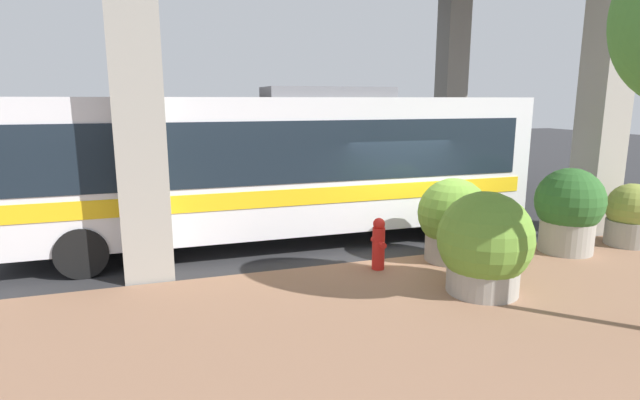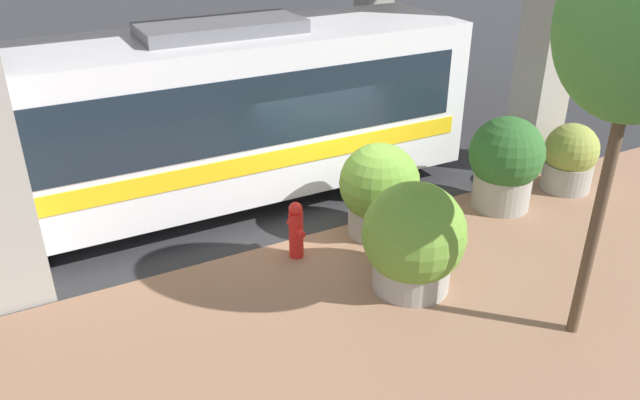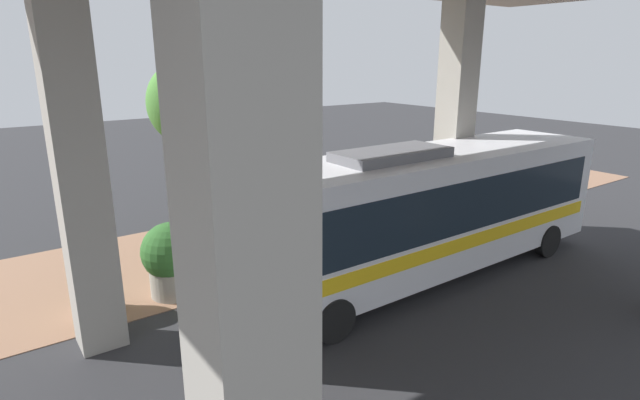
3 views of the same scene
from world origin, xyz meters
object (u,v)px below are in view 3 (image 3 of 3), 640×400
at_px(planter_back, 273,242).
at_px(street_tree_near, 180,104).
at_px(planter_front, 258,223).
at_px(fire_hydrant, 323,240).
at_px(bus, 422,207).
at_px(planter_extra, 95,286).
at_px(planter_middle, 172,258).

xyz_separation_m(planter_back, street_tree_near, (-3.84, -0.99, 3.58)).
xyz_separation_m(planter_front, street_tree_near, (-2.08, -1.47, 3.59)).
relative_size(fire_hydrant, street_tree_near, 0.19).
bearing_deg(planter_back, bus, 50.49).
bearing_deg(fire_hydrant, planter_extra, -92.22).
xyz_separation_m(fire_hydrant, planter_back, (0.05, -1.74, 0.36)).
bearing_deg(planter_front, planter_back, -15.29).
relative_size(bus, fire_hydrant, 11.15).
relative_size(bus, planter_middle, 6.28).
height_order(fire_hydrant, planter_middle, planter_middle).
bearing_deg(planter_back, fire_hydrant, 91.64).
bearing_deg(planter_extra, planter_front, 105.89).
xyz_separation_m(bus, planter_back, (-2.59, -3.15, -1.10)).
relative_size(fire_hydrant, planter_front, 0.59).
bearing_deg(bus, street_tree_near, -147.25).
height_order(planter_back, planter_extra, planter_back).
distance_m(planter_front, street_tree_near, 4.40).
distance_m(planter_front, planter_middle, 3.62).
height_order(fire_hydrant, street_tree_near, street_tree_near).
bearing_deg(fire_hydrant, bus, 27.98).
height_order(bus, planter_middle, bus).
bearing_deg(planter_extra, planter_back, 86.33).
height_order(bus, fire_hydrant, bus).
bearing_deg(planter_middle, bus, 64.34).
bearing_deg(bus, planter_front, -148.53).
xyz_separation_m(planter_middle, planter_extra, (-0.03, -1.84, -0.26)).
bearing_deg(bus, planter_extra, -110.35).
distance_m(planter_middle, planter_extra, 1.86).
height_order(planter_front, planter_extra, planter_front).
distance_m(fire_hydrant, planter_middle, 4.58).
xyz_separation_m(fire_hydrant, street_tree_near, (-3.79, -2.73, 3.94)).
bearing_deg(fire_hydrant, planter_back, -88.36).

